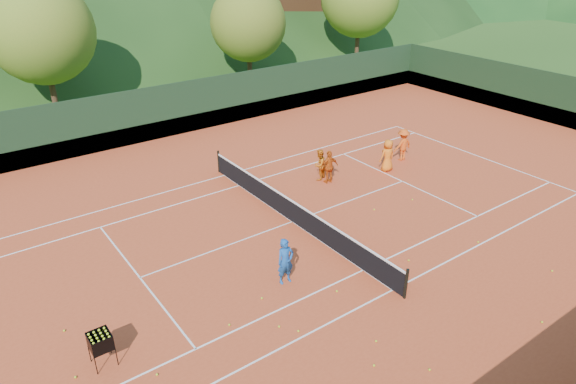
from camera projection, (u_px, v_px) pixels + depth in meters
ground at (292, 222)px, 20.63m from camera, size 400.00×400.00×0.00m
clay_court at (292, 222)px, 20.63m from camera, size 40.00×24.00×0.02m
coach at (285, 261)px, 16.71m from camera, size 0.62×0.43×1.62m
student_a at (319, 165)px, 23.87m from camera, size 0.89×0.81×1.48m
student_b at (329, 167)px, 23.54m from camera, size 0.97×0.50×1.58m
student_c at (388, 155)px, 24.72m from camera, size 0.83×0.59×1.60m
student_d at (403, 145)px, 25.94m from camera, size 1.08×0.64×1.64m
tennis_ball_0 at (412, 200)px, 22.27m from camera, size 0.07×0.07×0.07m
tennis_ball_2 at (404, 288)px, 16.69m from camera, size 0.07×0.07×0.07m
tennis_ball_3 at (279, 327)px, 15.06m from camera, size 0.07×0.07×0.07m
tennis_ball_5 at (376, 341)px, 14.52m from camera, size 0.07×0.07×0.07m
tennis_ball_6 at (374, 365)px, 13.70m from camera, size 0.07×0.07×0.07m
tennis_ball_7 at (409, 260)px, 18.11m from camera, size 0.07×0.07×0.07m
tennis_ball_8 at (478, 242)px, 19.20m from camera, size 0.07×0.07×0.07m
tennis_ball_9 at (430, 370)px, 13.57m from camera, size 0.07×0.07×0.07m
tennis_ball_10 at (542, 322)px, 15.23m from camera, size 0.07×0.07×0.07m
tennis_ball_11 at (157, 375)px, 13.42m from camera, size 0.07×0.07×0.07m
tennis_ball_12 at (229, 325)px, 15.13m from camera, size 0.07×0.07×0.07m
tennis_ball_13 at (298, 331)px, 14.89m from camera, size 0.07×0.07×0.07m
tennis_ball_14 at (337, 291)px, 16.55m from camera, size 0.07×0.07×0.07m
tennis_ball_15 at (552, 271)px, 17.55m from camera, size 0.07×0.07×0.07m
tennis_ball_16 at (64, 331)px, 14.90m from camera, size 0.07×0.07×0.07m
tennis_ball_18 at (374, 209)px, 21.46m from camera, size 0.07×0.07×0.07m
tennis_ball_19 at (75, 377)px, 13.34m from camera, size 0.07×0.07×0.07m
tennis_ball_20 at (262, 298)px, 16.23m from camera, size 0.07×0.07×0.07m
tennis_ball_21 at (307, 229)px, 20.05m from camera, size 0.07×0.07×0.07m
court_lines at (292, 222)px, 20.62m from camera, size 23.83×11.03×0.00m
tennis_net at (293, 211)px, 20.40m from camera, size 0.10×12.07×1.10m
perimeter_fence at (293, 194)px, 20.06m from camera, size 40.40×24.24×3.00m
ball_hopper at (100, 342)px, 13.49m from camera, size 0.57×0.57×1.00m
chalet_mid at (122, 1)px, 46.10m from camera, size 12.65×8.82×11.45m
tree_b at (40, 31)px, 30.64m from camera, size 6.40×6.40×8.40m
tree_c at (248, 23)px, 37.57m from camera, size 5.60×5.60×7.35m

